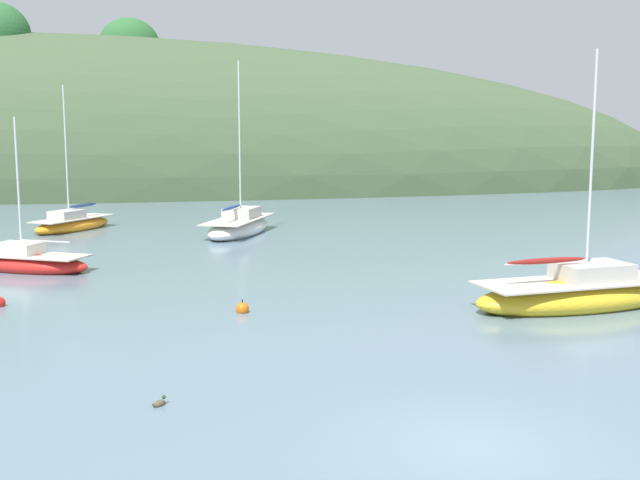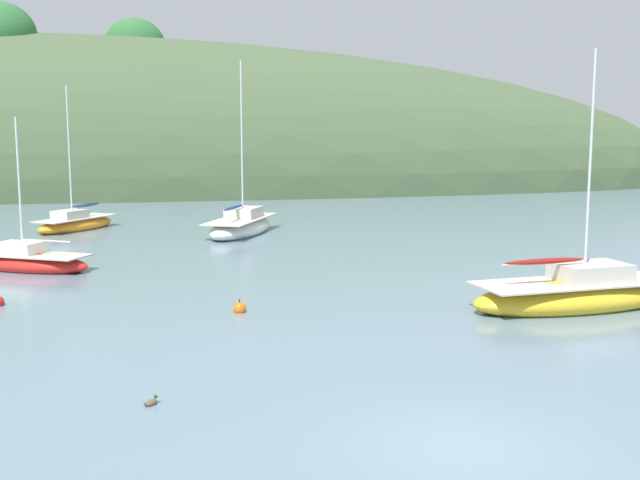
{
  "view_description": "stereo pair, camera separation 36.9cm",
  "coord_description": "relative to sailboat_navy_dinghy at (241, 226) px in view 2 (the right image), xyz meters",
  "views": [
    {
      "loc": [
        -4.99,
        -13.53,
        6.05
      ],
      "look_at": [
        0.0,
        20.0,
        1.2
      ],
      "focal_mm": 43.14,
      "sensor_mm": 36.0,
      "label": 1
    },
    {
      "loc": [
        -4.62,
        -13.58,
        6.05
      ],
      "look_at": [
        0.0,
        20.0,
        1.2
      ],
      "focal_mm": 43.14,
      "sensor_mm": 36.0,
      "label": 2
    }
  ],
  "objects": [
    {
      "name": "far_shoreline_hill",
      "position": [
        -21.89,
        38.69,
        -0.4
      ],
      "size": [
        150.0,
        36.0,
        34.24
      ],
      "color": "#425638",
      "rests_on": "ground"
    },
    {
      "name": "sailboat_navy_dinghy",
      "position": [
        0.0,
        0.0,
        0.0
      ],
      "size": [
        5.21,
        8.04,
        10.3
      ],
      "color": "white",
      "rests_on": "ground"
    },
    {
      "name": "sailboat_blue_center",
      "position": [
        -10.0,
        3.26,
        -0.07
      ],
      "size": [
        4.99,
        6.28,
        8.92
      ],
      "color": "orange",
      "rests_on": "ground"
    },
    {
      "name": "duck_lead",
      "position": [
        -3.0,
        -28.35,
        -0.4
      ],
      "size": [
        0.36,
        0.37,
        0.24
      ],
      "color": "brown",
      "rests_on": "ground"
    },
    {
      "name": "sailboat_grey_yawl",
      "position": [
        -9.65,
        -10.58,
        -0.1
      ],
      "size": [
        6.11,
        4.25,
        6.83
      ],
      "color": "red",
      "rests_on": "ground"
    },
    {
      "name": "ground_plane",
      "position": [
        3.11,
        -31.51,
        -0.46
      ],
      "size": [
        400.0,
        400.0,
        0.0
      ],
      "primitive_type": "plane",
      "color": "slate"
    },
    {
      "name": "sailboat_teal_outer",
      "position": [
        10.71,
        -20.69,
        -0.0
      ],
      "size": [
        8.0,
        3.84,
        9.0
      ],
      "color": "gold",
      "rests_on": "ground"
    },
    {
      "name": "mooring_buoy_channel",
      "position": [
        -0.75,
        -19.79,
        -0.33
      ],
      "size": [
        0.44,
        0.44,
        0.54
      ],
      "color": "orange",
      "rests_on": "ground"
    }
  ]
}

